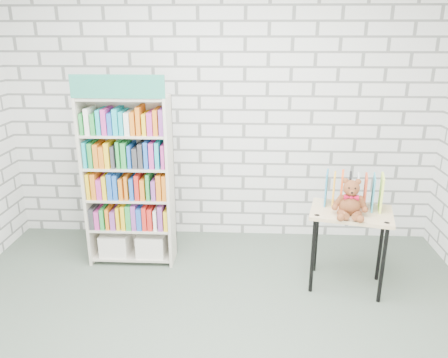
{
  "coord_description": "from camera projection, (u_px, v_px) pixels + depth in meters",
  "views": [
    {
      "loc": [
        0.24,
        -2.5,
        2.18
      ],
      "look_at": [
        0.07,
        0.95,
        1.0
      ],
      "focal_mm": 35.0,
      "sensor_mm": 36.0,
      "label": 1
    }
  ],
  "objects": [
    {
      "name": "ground",
      "position": [
        207.0,
        356.0,
        3.08
      ],
      "size": [
        4.5,
        4.5,
        0.0
      ],
      "primitive_type": "plane",
      "color": "#4A584B",
      "rests_on": "ground"
    },
    {
      "name": "room_shell",
      "position": [
        203.0,
        103.0,
        2.5
      ],
      "size": [
        4.52,
        4.02,
        2.81
      ],
      "color": "silver",
      "rests_on": "ground"
    },
    {
      "name": "bookshelf",
      "position": [
        129.0,
        180.0,
        4.13
      ],
      "size": [
        0.81,
        0.32,
        1.83
      ],
      "color": "beige",
      "rests_on": "ground"
    },
    {
      "name": "display_table",
      "position": [
        350.0,
        222.0,
        3.74
      ],
      "size": [
        0.76,
        0.61,
        0.73
      ],
      "color": "tan",
      "rests_on": "ground"
    },
    {
      "name": "table_books",
      "position": [
        353.0,
        191.0,
        3.76
      ],
      "size": [
        0.51,
        0.31,
        0.28
      ],
      "color": "teal",
      "rests_on": "display_table"
    },
    {
      "name": "teddy_bear",
      "position": [
        350.0,
        201.0,
        3.58
      ],
      "size": [
        0.29,
        0.28,
        0.32
      ],
      "color": "brown",
      "rests_on": "display_table"
    }
  ]
}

